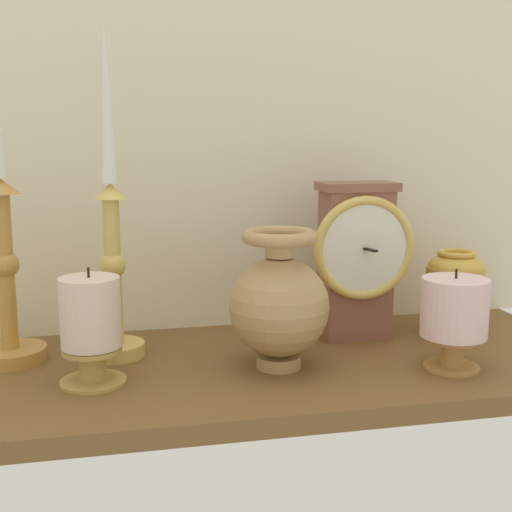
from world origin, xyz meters
TOP-DOWN VIEW (x-y plane):
  - ground_plane at (0.00, 0.00)cm, footprint 100.00×36.00cm
  - back_wall at (0.00, 18.50)cm, footprint 120.00×2.00cm
  - mantel_clock at (20.04, 6.96)cm, footprint 14.71×9.31cm
  - candlestick_tall_left at (-14.19, 6.01)cm, footprint 7.65×7.65cm
  - candlestick_tall_center at (-27.69, 6.81)cm, footprint 9.14×9.14cm
  - brass_vase_bulbous at (6.03, -2.90)cm, footprint 12.68×12.68cm
  - brass_vase_jar at (35.06, 6.03)cm, footprint 8.51×8.51cm
  - pillar_candle_front at (27.35, -8.02)cm, footprint 8.34×8.34cm
  - pillar_candle_near_clock at (-17.02, -3.59)cm, footprint 7.87×7.87cm

SIDE VIEW (x-z plane):
  - ground_plane at x=0.00cm, z-range -2.40..0.00cm
  - brass_vase_jar at x=35.06cm, z-range 0.26..12.82cm
  - pillar_candle_front at x=27.35cm, z-range 0.58..13.45cm
  - pillar_candle_near_clock at x=-17.02cm, z-range 0.15..14.23cm
  - brass_vase_bulbous at x=6.03cm, z-range -0.36..17.35cm
  - mantel_clock at x=20.04cm, z-range 0.62..23.26cm
  - candlestick_tall_center at x=-27.69cm, z-range -8.03..32.60cm
  - candlestick_tall_left at x=-14.19cm, z-range -6.81..37.27cm
  - back_wall at x=0.00cm, z-range 0.00..65.00cm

